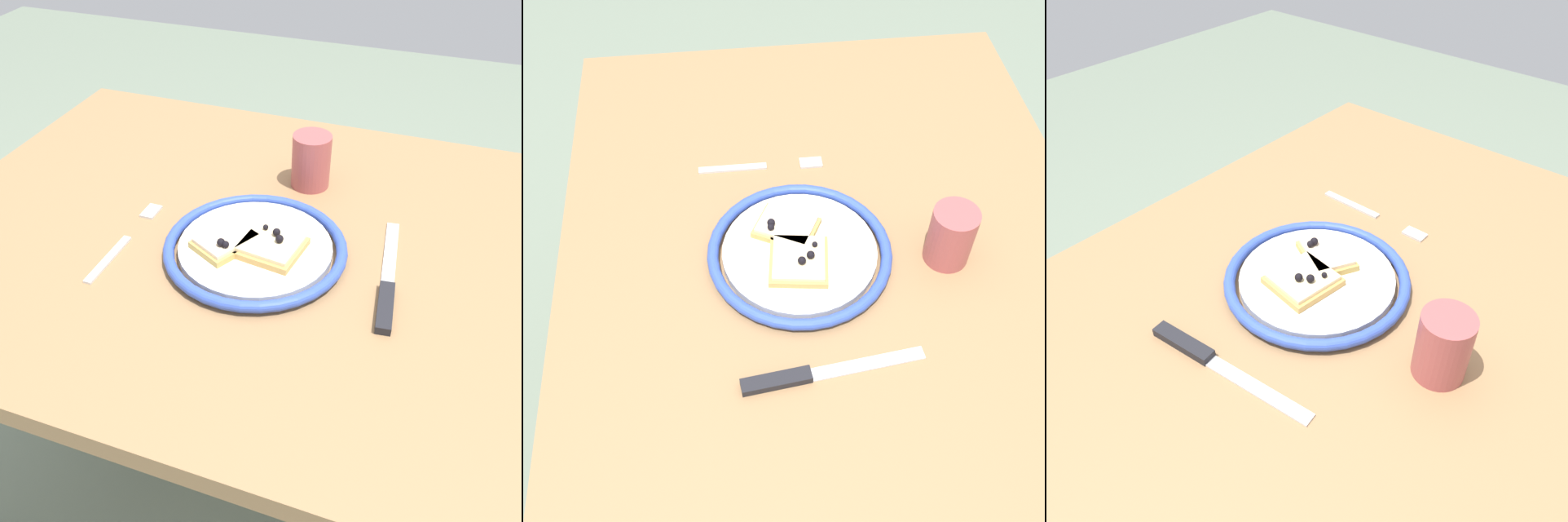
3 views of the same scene
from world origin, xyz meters
TOP-DOWN VIEW (x-y plane):
  - ground_plane at (0.00, 0.00)m, footprint 6.00×6.00m
  - dining_table at (0.00, 0.00)m, footprint 1.16×0.79m
  - plate at (-0.05, -0.05)m, footprint 0.27×0.27m
  - pizza_slice_near at (-0.02, -0.05)m, footprint 0.10×0.09m
  - pizza_slice_far at (-0.09, -0.06)m, footprint 0.10×0.11m
  - knife at (0.15, -0.07)m, footprint 0.05×0.24m
  - fork at (-0.24, -0.09)m, footprint 0.02×0.20m
  - cup at (-0.03, 0.16)m, footprint 0.06×0.06m

SIDE VIEW (x-z plane):
  - ground_plane at x=0.00m, z-range 0.00..0.00m
  - dining_table at x=0.00m, z-range 0.28..1.02m
  - fork at x=-0.24m, z-range 0.73..0.74m
  - knife at x=0.15m, z-range 0.73..0.75m
  - plate at x=-0.05m, z-range 0.74..0.76m
  - pizza_slice_far at x=-0.09m, z-range 0.75..0.77m
  - pizza_slice_near at x=-0.02m, z-range 0.75..0.77m
  - cup at x=-0.03m, z-range 0.73..0.83m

